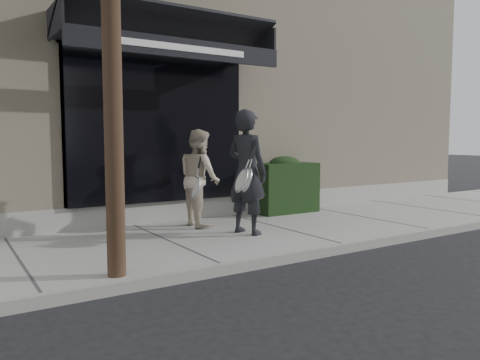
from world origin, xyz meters
TOP-DOWN VIEW (x-y plane):
  - ground at (0.00, 0.00)m, footprint 80.00×80.00m
  - sidewalk at (0.00, 0.00)m, footprint 20.00×3.00m
  - curb at (0.00, -1.55)m, footprint 20.00×0.10m
  - building_facade at (-0.01, 4.96)m, footprint 14.30×8.04m
  - hedge at (1.10, 1.25)m, footprint 1.30×0.70m
  - pedestrian_front at (-0.75, -0.16)m, footprint 0.80×0.99m
  - pedestrian_back at (-1.05, 0.84)m, footprint 0.68×0.84m

SIDE VIEW (x-z plane):
  - ground at x=0.00m, z-range 0.00..0.00m
  - sidewalk at x=0.00m, z-range 0.00..0.12m
  - curb at x=0.00m, z-range 0.00..0.14m
  - hedge at x=1.10m, z-range 0.09..1.23m
  - pedestrian_back at x=-1.05m, z-range 0.12..1.77m
  - pedestrian_front at x=-0.75m, z-range 0.12..2.06m
  - building_facade at x=-0.01m, z-range -0.08..5.56m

